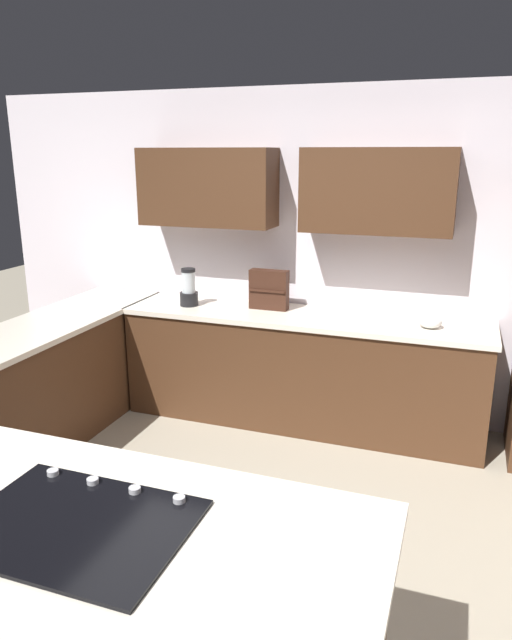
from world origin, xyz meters
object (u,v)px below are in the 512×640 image
Objects in this scene: cooktop at (77,524)px; mixing_bowl at (430,322)px; blender at (189,290)px; spice_rack at (269,290)px.

mixing_bowl is at bearing -108.95° from cooktop.
blender is at bearing -71.46° from cooktop.
cooktop is at bearing 71.05° from mixing_bowl.
cooktop is 2.48× the size of blender.
blender is 1.90m from mixing_bowl.
blender reaches higher than cooktop.
cooktop is 2.41× the size of spice_rack.
mixing_bowl is at bearing 180.00° from blender.
blender is 0.66m from spice_rack.
mixing_bowl is (-1.90, 0.00, -0.09)m from blender.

